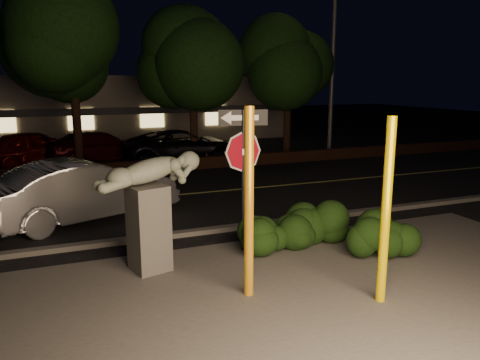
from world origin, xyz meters
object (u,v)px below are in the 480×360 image
object	(u,v)px
parked_car_darkred	(101,147)
yellow_pole_right	(386,212)
parked_car_dark	(182,146)
streetlight	(331,26)
silver_sedan	(84,190)
yellow_pole_left	(249,205)
sculpture	(150,200)
parked_car_red	(35,148)
signpost	(243,152)

from	to	relation	value
parked_car_darkred	yellow_pole_right	bearing A→B (deg)	176.14
parked_car_darkred	parked_car_dark	distance (m)	3.77
streetlight	silver_sedan	xyz separation A→B (m)	(-12.23, -7.48, -5.46)
yellow_pole_left	sculpture	distance (m)	2.25
sculpture	parked_car_darkred	xyz separation A→B (m)	(0.27, 13.38, -0.72)
streetlight	yellow_pole_left	bearing A→B (deg)	-144.68
streetlight	silver_sedan	world-z (taller)	streetlight
yellow_pole_right	parked_car_darkred	bearing A→B (deg)	100.88
sculpture	silver_sedan	bearing A→B (deg)	89.05
sculpture	parked_car_dark	xyz separation A→B (m)	(3.79, 12.05, -0.69)
yellow_pole_left	yellow_pole_right	world-z (taller)	yellow_pole_left
parked_car_red	parked_car_dark	size ratio (longest dim) A/B	0.85
yellow_pole_right	silver_sedan	xyz separation A→B (m)	(-4.39, 6.91, -0.76)
yellow_pole_right	parked_car_darkred	distance (m)	16.52
signpost	parked_car_dark	distance (m)	11.93
parked_car_red	parked_car_darkred	size ratio (longest dim) A/B	0.93
parked_car_darkred	sculpture	bearing A→B (deg)	164.10
signpost	yellow_pole_left	bearing A→B (deg)	-97.56
parked_car_darkred	parked_car_dark	xyz separation A→B (m)	(3.52, -1.33, 0.03)
sculpture	parked_car_red	bearing A→B (deg)	85.75
silver_sedan	parked_car_red	size ratio (longest dim) A/B	1.09
sculpture	yellow_pole_left	bearing A→B (deg)	-67.14
signpost	parked_car_dark	xyz separation A→B (m)	(1.69, 11.72, -1.47)
silver_sedan	parked_car_dark	bearing A→B (deg)	-52.20
sculpture	silver_sedan	xyz separation A→B (m)	(-1.00, 4.09, -0.61)
yellow_pole_right	parked_car_red	xyz separation A→B (m)	(-5.91, 16.49, -0.81)
yellow_pole_left	parked_car_dark	size ratio (longest dim) A/B	0.62
parked_car_red	parked_car_dark	xyz separation A→B (m)	(6.32, -1.63, -0.04)
parked_car_dark	yellow_pole_left	bearing A→B (deg)	170.90
sculpture	signpost	bearing A→B (deg)	-5.79
silver_sedan	parked_car_red	xyz separation A→B (m)	(-1.52, 9.58, -0.04)
streetlight	sculpture	bearing A→B (deg)	-152.35
signpost	sculpture	xyz separation A→B (m)	(-2.10, -0.33, -0.79)
silver_sedan	parked_car_darkred	distance (m)	9.38
parked_car_darkred	parked_car_dark	bearing A→B (deg)	-125.48
yellow_pole_left	parked_car_dark	bearing A→B (deg)	80.02
streetlight	parked_car_red	size ratio (longest dim) A/B	2.29
signpost	silver_sedan	world-z (taller)	signpost
streetlight	parked_car_dark	distance (m)	9.28
yellow_pole_right	signpost	world-z (taller)	yellow_pole_right
streetlight	parked_car_darkred	bearing A→B (deg)	152.41
parked_car_dark	parked_car_red	bearing A→B (deg)	76.45
silver_sedan	parked_car_darkred	bearing A→B (deg)	-28.91
yellow_pole_left	silver_sedan	distance (m)	6.38
parked_car_red	sculpture	bearing A→B (deg)	173.66
yellow_pole_left	silver_sedan	world-z (taller)	yellow_pole_left
streetlight	parked_car_darkred	size ratio (longest dim) A/B	2.14
yellow_pole_right	yellow_pole_left	bearing A→B (deg)	152.57
yellow_pole_right	signpost	distance (m)	3.46
silver_sedan	parked_car_darkred	size ratio (longest dim) A/B	1.02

